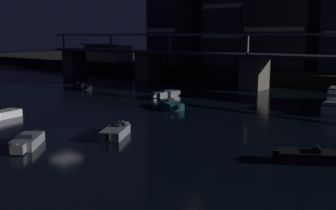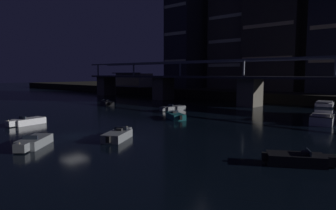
{
  "view_description": "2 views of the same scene",
  "coord_description": "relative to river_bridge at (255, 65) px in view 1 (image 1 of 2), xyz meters",
  "views": [
    {
      "loc": [
        29.94,
        -22.55,
        9.0
      ],
      "look_at": [
        2.56,
        12.41,
        1.25
      ],
      "focal_mm": 42.49,
      "sensor_mm": 36.0,
      "label": 1
    },
    {
      "loc": [
        27.99,
        -16.49,
        6.53
      ],
      "look_at": [
        -1.54,
        16.47,
        1.91
      ],
      "focal_mm": 32.16,
      "sensor_mm": 36.0,
      "label": 2
    }
  ],
  "objects": [
    {
      "name": "speedboat_far_center",
      "position": [
        20.95,
        -34.06,
        -3.75
      ],
      "size": [
        4.85,
        3.64,
        1.16
      ],
      "color": "black",
      "rests_on": "ground"
    },
    {
      "name": "speedboat_mid_center",
      "position": [
        4.58,
        -37.32,
        -3.75
      ],
      "size": [
        3.54,
        4.89,
        1.16
      ],
      "color": "gray",
      "rests_on": "ground"
    },
    {
      "name": "speedboat_mid_left",
      "position": [
        -23.33,
        -17.91,
        -3.75
      ],
      "size": [
        5.12,
        3.0,
        1.16
      ],
      "color": "black",
      "rests_on": "ground"
    },
    {
      "name": "ground_plane",
      "position": [
        0.0,
        -39.49,
        -4.16
      ],
      "size": [
        400.0,
        400.0,
        0.0
      ],
      "primitive_type": "plane",
      "color": "black"
    },
    {
      "name": "far_riverbank",
      "position": [
        0.0,
        48.01,
        -3.06
      ],
      "size": [
        240.0,
        80.0,
        2.2
      ],
      "primitive_type": "cube",
      "color": "black",
      "rests_on": "ground"
    },
    {
      "name": "speedboat_near_right",
      "position": [
        1.34,
        -44.32,
        -3.75
      ],
      "size": [
        4.18,
        4.56,
        1.16
      ],
      "color": "gray",
      "rests_on": "ground"
    },
    {
      "name": "speedboat_near_center",
      "position": [
        -0.11,
        -23.04,
        -3.75
      ],
      "size": [
        4.85,
        3.65,
        1.16
      ],
      "color": "#196066",
      "rests_on": "ground"
    },
    {
      "name": "river_bridge",
      "position": [
        0.0,
        0.0,
        0.0
      ],
      "size": [
        101.05,
        6.4,
        9.38
      ],
      "color": "#605B51",
      "rests_on": "ground"
    },
    {
      "name": "speedboat_far_left",
      "position": [
        -11.03,
        -39.61,
        -3.75
      ],
      "size": [
        2.41,
        5.23,
        1.16
      ],
      "color": "silver",
      "rests_on": "ground"
    },
    {
      "name": "speedboat_mid_right",
      "position": [
        -6.72,
        -15.85,
        -3.75
      ],
      "size": [
        2.56,
        5.22,
        1.16
      ],
      "color": "gray",
      "rests_on": "ground"
    },
    {
      "name": "waterfront_pavilion",
      "position": [
        -48.27,
        11.91,
        0.28
      ],
      "size": [
        12.4,
        7.4,
        4.7
      ],
      "color": "#B2AD9E",
      "rests_on": "far_riverbank"
    }
  ]
}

